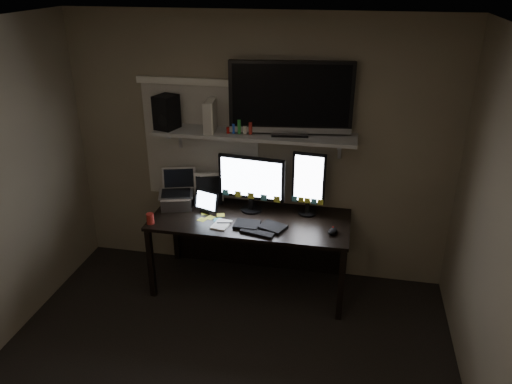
% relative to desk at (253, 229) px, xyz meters
% --- Properties ---
extents(ceiling, '(3.60, 3.60, 0.00)m').
position_rel_desk_xyz_m(ceiling, '(0.00, -1.55, 1.95)').
color(ceiling, silver).
rests_on(ceiling, back_wall).
extents(back_wall, '(3.60, 0.00, 3.60)m').
position_rel_desk_xyz_m(back_wall, '(0.00, 0.25, 0.70)').
color(back_wall, '#6B604D').
rests_on(back_wall, floor).
extents(window_blinds, '(1.10, 0.02, 1.10)m').
position_rel_desk_xyz_m(window_blinds, '(-0.55, 0.24, 0.75)').
color(window_blinds, beige).
rests_on(window_blinds, back_wall).
extents(desk, '(1.80, 0.75, 0.73)m').
position_rel_desk_xyz_m(desk, '(0.00, 0.00, 0.00)').
color(desk, black).
rests_on(desk, floor).
extents(wall_shelf, '(1.80, 0.35, 0.03)m').
position_rel_desk_xyz_m(wall_shelf, '(0.00, 0.08, 0.91)').
color(wall_shelf, '#A09F9B').
rests_on(wall_shelf, back_wall).
extents(monitor_landscape, '(0.63, 0.14, 0.55)m').
position_rel_desk_xyz_m(monitor_landscape, '(-0.02, 0.04, 0.45)').
color(monitor_landscape, black).
rests_on(monitor_landscape, desk).
extents(monitor_portrait, '(0.31, 0.09, 0.61)m').
position_rel_desk_xyz_m(monitor_portrait, '(0.50, 0.07, 0.48)').
color(monitor_portrait, black).
rests_on(monitor_portrait, desk).
extents(keyboard, '(0.49, 0.28, 0.03)m').
position_rel_desk_xyz_m(keyboard, '(0.12, -0.28, 0.19)').
color(keyboard, black).
rests_on(keyboard, desk).
extents(mouse, '(0.10, 0.13, 0.04)m').
position_rel_desk_xyz_m(mouse, '(0.75, -0.26, 0.20)').
color(mouse, black).
rests_on(mouse, desk).
extents(notepad, '(0.17, 0.21, 0.01)m').
position_rel_desk_xyz_m(notepad, '(-0.22, -0.30, 0.18)').
color(notepad, white).
rests_on(notepad, desk).
extents(tablet, '(0.27, 0.18, 0.22)m').
position_rel_desk_xyz_m(tablet, '(-0.42, -0.08, 0.29)').
color(tablet, black).
rests_on(tablet, desk).
extents(file_sorter, '(0.26, 0.18, 0.31)m').
position_rel_desk_xyz_m(file_sorter, '(-0.45, 0.12, 0.33)').
color(file_sorter, black).
rests_on(file_sorter, desk).
extents(laptop, '(0.38, 0.34, 0.36)m').
position_rel_desk_xyz_m(laptop, '(-0.73, -0.04, 0.35)').
color(laptop, '#A2A3A7').
rests_on(laptop, desk).
extents(cup, '(0.08, 0.08, 0.10)m').
position_rel_desk_xyz_m(cup, '(-0.85, -0.39, 0.23)').
color(cup, maroon).
rests_on(cup, desk).
extents(sticky_notes, '(0.32, 0.25, 0.00)m').
position_rel_desk_xyz_m(sticky_notes, '(-0.33, -0.19, 0.18)').
color(sticky_notes, '#D0D239').
rests_on(sticky_notes, desk).
extents(tv, '(1.07, 0.32, 0.64)m').
position_rel_desk_xyz_m(tv, '(0.31, 0.10, 1.24)').
color(tv, black).
rests_on(tv, wall_shelf).
extents(game_console, '(0.10, 0.24, 0.28)m').
position_rel_desk_xyz_m(game_console, '(-0.39, 0.05, 1.07)').
color(game_console, silver).
rests_on(game_console, wall_shelf).
extents(speaker, '(0.22, 0.24, 0.30)m').
position_rel_desk_xyz_m(speaker, '(-0.80, 0.05, 1.08)').
color(speaker, black).
rests_on(speaker, wall_shelf).
extents(bottles, '(0.20, 0.08, 0.12)m').
position_rel_desk_xyz_m(bottles, '(-0.12, 0.02, 0.99)').
color(bottles, '#A50F0C').
rests_on(bottles, wall_shelf).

